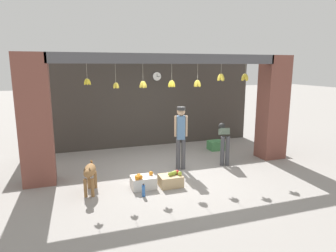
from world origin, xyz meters
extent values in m
plane|color=gray|center=(0.00, 0.00, 0.00)|extent=(60.00, 60.00, 0.00)
cube|color=#38332D|center=(0.00, 2.79, 1.48)|extent=(7.64, 0.12, 2.97)
cube|color=brown|center=(-3.17, 0.30, 1.48)|extent=(0.70, 0.60, 2.97)
cube|color=brown|center=(3.17, 0.30, 1.48)|extent=(0.70, 0.60, 2.97)
cube|color=#4C4C51|center=(0.00, 0.12, 2.85)|extent=(5.74, 0.24, 0.24)
cylinder|color=#B2AD99|center=(-2.01, 0.10, 2.56)|extent=(0.01, 0.01, 0.33)
ellipsoid|color=yellow|center=(-1.98, 0.10, 2.33)|extent=(0.10, 0.06, 0.16)
ellipsoid|color=yellow|center=(-2.01, 0.14, 2.33)|extent=(0.06, 0.10, 0.16)
ellipsoid|color=yellow|center=(-2.05, 0.10, 2.33)|extent=(0.10, 0.06, 0.16)
ellipsoid|color=yellow|center=(-2.01, 0.06, 2.33)|extent=(0.06, 0.10, 0.16)
cylinder|color=#B2AD99|center=(-1.38, 0.09, 2.51)|extent=(0.01, 0.01, 0.43)
ellipsoid|color=gold|center=(-1.34, 0.09, 2.23)|extent=(0.10, 0.05, 0.15)
ellipsoid|color=gold|center=(-1.37, 0.13, 2.23)|extent=(0.07, 0.10, 0.16)
ellipsoid|color=gold|center=(-1.41, 0.11, 2.23)|extent=(0.09, 0.08, 0.16)
ellipsoid|color=gold|center=(-1.41, 0.07, 2.23)|extent=(0.09, 0.08, 0.16)
ellipsoid|color=gold|center=(-1.37, 0.06, 2.23)|extent=(0.07, 0.10, 0.16)
cylinder|color=#B2AD99|center=(-0.72, 0.16, 2.52)|extent=(0.01, 0.01, 0.41)
ellipsoid|color=yellow|center=(-0.67, 0.16, 2.24)|extent=(0.12, 0.07, 0.19)
ellipsoid|color=yellow|center=(-0.72, 0.21, 2.24)|extent=(0.07, 0.12, 0.19)
ellipsoid|color=yellow|center=(-0.76, 0.16, 2.24)|extent=(0.12, 0.07, 0.19)
ellipsoid|color=yellow|center=(-0.72, 0.11, 2.24)|extent=(0.07, 0.12, 0.19)
cylinder|color=#B2AD99|center=(0.01, 0.16, 2.53)|extent=(0.01, 0.01, 0.40)
ellipsoid|color=yellow|center=(0.06, 0.16, 2.24)|extent=(0.12, 0.07, 0.19)
ellipsoid|color=yellow|center=(0.04, 0.20, 2.24)|extent=(0.10, 0.11, 0.20)
ellipsoid|color=yellow|center=(0.00, 0.20, 2.24)|extent=(0.08, 0.12, 0.19)
ellipsoid|color=yellow|center=(-0.03, 0.18, 2.24)|extent=(0.12, 0.09, 0.19)
ellipsoid|color=yellow|center=(-0.03, 0.14, 2.24)|extent=(0.12, 0.09, 0.19)
ellipsoid|color=yellow|center=(0.00, 0.11, 2.24)|extent=(0.08, 0.12, 0.19)
ellipsoid|color=yellow|center=(0.04, 0.12, 2.24)|extent=(0.10, 0.11, 0.20)
cylinder|color=#B2AD99|center=(0.70, 0.15, 2.52)|extent=(0.01, 0.01, 0.41)
ellipsoid|color=gold|center=(0.75, 0.15, 2.23)|extent=(0.13, 0.07, 0.20)
ellipsoid|color=gold|center=(0.72, 0.19, 2.23)|extent=(0.09, 0.13, 0.20)
ellipsoid|color=gold|center=(0.66, 0.17, 2.23)|extent=(0.12, 0.10, 0.21)
ellipsoid|color=gold|center=(0.66, 0.12, 2.23)|extent=(0.12, 0.10, 0.21)
ellipsoid|color=gold|center=(0.72, 0.10, 2.23)|extent=(0.09, 0.13, 0.20)
cylinder|color=#B2AD99|center=(1.33, 0.08, 2.60)|extent=(0.01, 0.01, 0.25)
ellipsoid|color=gold|center=(1.38, 0.08, 2.39)|extent=(0.13, 0.07, 0.21)
ellipsoid|color=gold|center=(1.33, 0.13, 2.39)|extent=(0.07, 0.13, 0.21)
ellipsoid|color=gold|center=(1.28, 0.08, 2.39)|extent=(0.13, 0.07, 0.21)
ellipsoid|color=gold|center=(1.33, 0.03, 2.39)|extent=(0.07, 0.13, 0.21)
cylinder|color=#B2AD99|center=(2.09, 0.14, 2.60)|extent=(0.01, 0.01, 0.25)
ellipsoid|color=gold|center=(2.14, 0.14, 2.38)|extent=(0.14, 0.08, 0.22)
ellipsoid|color=gold|center=(2.09, 0.19, 2.38)|extent=(0.08, 0.14, 0.22)
ellipsoid|color=gold|center=(2.03, 0.14, 2.38)|extent=(0.14, 0.08, 0.22)
ellipsoid|color=gold|center=(2.09, 0.08, 2.38)|extent=(0.08, 0.14, 0.22)
ellipsoid|color=olive|center=(-2.10, -0.62, 0.50)|extent=(0.36, 0.64, 0.24)
cylinder|color=olive|center=(-2.08, -0.86, 0.20)|extent=(0.07, 0.07, 0.39)
cylinder|color=olive|center=(-2.22, -0.83, 0.20)|extent=(0.07, 0.07, 0.39)
cylinder|color=olive|center=(-1.99, -0.41, 0.20)|extent=(0.07, 0.07, 0.39)
cylinder|color=olive|center=(-2.13, -0.38, 0.20)|extent=(0.07, 0.07, 0.39)
ellipsoid|color=olive|center=(-2.18, -0.94, 0.55)|extent=(0.20, 0.25, 0.16)
cone|color=brown|center=(-2.13, -0.95, 0.64)|extent=(0.05, 0.05, 0.07)
cone|color=brown|center=(-2.22, -0.93, 0.64)|extent=(0.05, 0.05, 0.07)
cylinder|color=olive|center=(-2.03, -0.30, 0.52)|extent=(0.08, 0.20, 0.25)
cylinder|color=#424247|center=(0.33, 0.13, 0.41)|extent=(0.11, 0.11, 0.81)
cylinder|color=#424247|center=(0.19, 0.16, 0.41)|extent=(0.11, 0.11, 0.81)
cube|color=#4C7099|center=(0.26, 0.14, 1.12)|extent=(0.24, 0.22, 0.61)
cylinder|color=tan|center=(0.40, 0.11, 1.16)|extent=(0.06, 0.06, 0.54)
cylinder|color=tan|center=(0.13, 0.18, 1.16)|extent=(0.06, 0.06, 0.54)
sphere|color=tan|center=(0.26, 0.14, 1.53)|extent=(0.21, 0.21, 0.21)
cylinder|color=#2D2D2D|center=(0.26, 0.14, 1.62)|extent=(0.21, 0.21, 0.07)
cube|color=#2D2D2D|center=(0.23, 0.04, 1.59)|extent=(0.20, 0.16, 0.01)
cylinder|color=#424247|center=(1.44, 0.06, 0.41)|extent=(0.11, 0.11, 0.81)
cylinder|color=#424247|center=(1.58, 0.02, 0.41)|extent=(0.11, 0.11, 0.81)
cube|color=#4C5B4C|center=(1.60, 0.30, 0.89)|extent=(0.41, 0.64, 0.31)
sphere|color=black|center=(1.73, 0.65, 0.96)|extent=(0.20, 0.20, 0.20)
cube|color=silver|center=(-0.97, -0.74, 0.13)|extent=(0.54, 0.40, 0.26)
sphere|color=orange|center=(-1.14, -0.83, 0.31)|extent=(0.10, 0.10, 0.10)
sphere|color=orange|center=(-1.08, -0.77, 0.31)|extent=(0.10, 0.10, 0.10)
sphere|color=orange|center=(-0.78, -0.71, 0.31)|extent=(0.10, 0.10, 0.10)
sphere|color=orange|center=(-1.06, -0.87, 0.31)|extent=(0.10, 0.10, 0.10)
sphere|color=orange|center=(-1.14, -0.89, 0.31)|extent=(0.10, 0.10, 0.10)
cube|color=tan|center=(-0.36, -0.84, 0.13)|extent=(0.51, 0.40, 0.25)
sphere|color=#99B238|center=(-0.30, -0.84, 0.29)|extent=(0.10, 0.10, 0.10)
sphere|color=red|center=(-0.22, -0.80, 0.29)|extent=(0.10, 0.10, 0.10)
sphere|color=#99B238|center=(-0.16, -0.90, 0.29)|extent=(0.10, 0.10, 0.10)
sphere|color=red|center=(-0.19, -0.80, 0.29)|extent=(0.10, 0.10, 0.10)
sphere|color=#99B238|center=(-0.24, -0.81, 0.29)|extent=(0.10, 0.10, 0.10)
sphere|color=#99B238|center=(-0.38, -0.87, 0.29)|extent=(0.10, 0.10, 0.10)
cube|color=#42844C|center=(2.02, 1.53, 0.15)|extent=(0.47, 0.41, 0.29)
cylinder|color=#2D60AD|center=(-1.08, -1.19, 0.13)|extent=(0.07, 0.07, 0.25)
cylinder|color=black|center=(-1.08, -1.19, 0.26)|extent=(0.04, 0.04, 0.03)
cylinder|color=black|center=(0.40, 2.72, 2.34)|extent=(0.29, 0.01, 0.29)
cylinder|color=white|center=(0.40, 2.71, 2.34)|extent=(0.28, 0.02, 0.28)
cube|color=black|center=(0.40, 2.70, 2.37)|extent=(0.01, 0.01, 0.08)
cube|color=black|center=(0.44, 2.70, 2.34)|extent=(0.11, 0.01, 0.01)
camera|label=1|loc=(-2.47, -6.88, 2.67)|focal=32.00mm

